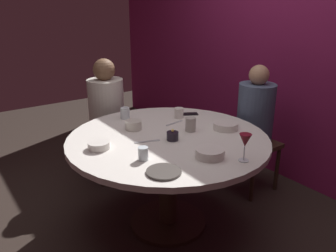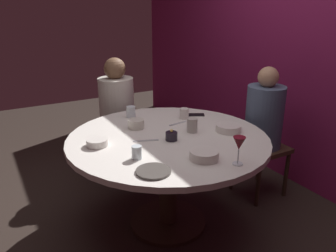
{
  "view_description": "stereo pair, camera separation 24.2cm",
  "coord_description": "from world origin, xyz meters",
  "px_view_note": "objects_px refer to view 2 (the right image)",
  "views": [
    {
      "loc": [
        1.85,
        -1.34,
        1.66
      ],
      "look_at": [
        0.0,
        0.0,
        0.83
      ],
      "focal_mm": 35.96,
      "sensor_mm": 36.0,
      "label": 1
    },
    {
      "loc": [
        1.98,
        -1.13,
        1.66
      ],
      "look_at": [
        0.0,
        0.0,
        0.83
      ],
      "focal_mm": 35.96,
      "sensor_mm": 36.0,
      "label": 2
    }
  ],
  "objects_px": {
    "wine_glass": "(239,145)",
    "cell_phone": "(196,115)",
    "bowl_salad_center": "(228,128)",
    "seated_diner_left": "(117,105)",
    "bowl_serving_large": "(97,142)",
    "cup_near_candle": "(184,113)",
    "cup_by_right_diner": "(131,112)",
    "seated_diner_back": "(264,119)",
    "candle_holder": "(171,136)",
    "cup_by_left_diner": "(192,125)",
    "dinner_plate": "(153,171)",
    "bowl_sauce_side": "(136,124)",
    "bowl_small_white": "(204,155)",
    "cup_center_front": "(137,152)",
    "dining_table": "(168,153)"
  },
  "relations": [
    {
      "from": "candle_holder",
      "to": "wine_glass",
      "type": "xyz_separation_m",
      "value": [
        0.53,
        0.15,
        0.1
      ]
    },
    {
      "from": "seated_diner_left",
      "to": "bowl_salad_center",
      "type": "bearing_deg",
      "value": 21.4
    },
    {
      "from": "dinner_plate",
      "to": "cup_center_front",
      "type": "xyz_separation_m",
      "value": [
        -0.21,
        -0.01,
        0.04
      ]
    },
    {
      "from": "cup_near_candle",
      "to": "cup_by_right_diner",
      "type": "xyz_separation_m",
      "value": [
        -0.25,
        -0.38,
        0.0
      ]
    },
    {
      "from": "cup_by_right_diner",
      "to": "seated_diner_back",
      "type": "bearing_deg",
      "value": 61.7
    },
    {
      "from": "bowl_serving_large",
      "to": "bowl_salad_center",
      "type": "xyz_separation_m",
      "value": [
        0.22,
        0.96,
        0.0
      ]
    },
    {
      "from": "cell_phone",
      "to": "cup_by_right_diner",
      "type": "distance_m",
      "value": 0.56
    },
    {
      "from": "dining_table",
      "to": "bowl_salad_center",
      "type": "xyz_separation_m",
      "value": [
        0.14,
        0.45,
        0.16
      ]
    },
    {
      "from": "cup_by_left_diner",
      "to": "candle_holder",
      "type": "bearing_deg",
      "value": -73.03
    },
    {
      "from": "seated_diner_left",
      "to": "cup_by_right_diner",
      "type": "bearing_deg",
      "value": -6.38
    },
    {
      "from": "wine_glass",
      "to": "dinner_plate",
      "type": "bearing_deg",
      "value": -108.07
    },
    {
      "from": "dinner_plate",
      "to": "cell_phone",
      "type": "xyz_separation_m",
      "value": [
        -0.76,
        0.81,
        -0.0
      ]
    },
    {
      "from": "bowl_small_white",
      "to": "cup_center_front",
      "type": "bearing_deg",
      "value": -120.32
    },
    {
      "from": "bowl_sauce_side",
      "to": "cup_by_left_diner",
      "type": "height_order",
      "value": "cup_by_left_diner"
    },
    {
      "from": "cup_by_left_diner",
      "to": "cup_center_front",
      "type": "bearing_deg",
      "value": -68.35
    },
    {
      "from": "wine_glass",
      "to": "bowl_salad_center",
      "type": "relative_size",
      "value": 0.93
    },
    {
      "from": "dining_table",
      "to": "wine_glass",
      "type": "xyz_separation_m",
      "value": [
        0.6,
        0.14,
        0.26
      ]
    },
    {
      "from": "bowl_serving_large",
      "to": "cup_near_candle",
      "type": "bearing_deg",
      "value": 103.78
    },
    {
      "from": "bowl_salad_center",
      "to": "cup_center_front",
      "type": "bearing_deg",
      "value": -83.25
    },
    {
      "from": "wine_glass",
      "to": "cup_near_candle",
      "type": "distance_m",
      "value": 0.92
    },
    {
      "from": "cup_by_left_diner",
      "to": "bowl_small_white",
      "type": "bearing_deg",
      "value": -24.62
    },
    {
      "from": "cell_phone",
      "to": "bowl_sauce_side",
      "type": "distance_m",
      "value": 0.59
    },
    {
      "from": "bowl_salad_center",
      "to": "bowl_small_white",
      "type": "xyz_separation_m",
      "value": [
        0.31,
        -0.44,
        0.0
      ]
    },
    {
      "from": "dinner_plate",
      "to": "cup_by_left_diner",
      "type": "relative_size",
      "value": 1.91
    },
    {
      "from": "dinner_plate",
      "to": "cup_near_candle",
      "type": "height_order",
      "value": "cup_near_candle"
    },
    {
      "from": "seated_diner_back",
      "to": "cup_by_right_diner",
      "type": "bearing_deg",
      "value": -28.3
    },
    {
      "from": "cup_by_right_diner",
      "to": "candle_holder",
      "type": "bearing_deg",
      "value": 3.37
    },
    {
      "from": "cell_phone",
      "to": "cup_by_right_diner",
      "type": "xyz_separation_m",
      "value": [
        -0.23,
        -0.51,
        0.04
      ]
    },
    {
      "from": "cell_phone",
      "to": "candle_holder",
      "type": "bearing_deg",
      "value": 158.13
    },
    {
      "from": "seated_diner_left",
      "to": "bowl_serving_large",
      "type": "distance_m",
      "value": 1.05
    },
    {
      "from": "seated_diner_back",
      "to": "cup_near_candle",
      "type": "xyz_separation_m",
      "value": [
        -0.29,
        -0.64,
        0.07
      ]
    },
    {
      "from": "wine_glass",
      "to": "cup_by_right_diner",
      "type": "distance_m",
      "value": 1.17
    },
    {
      "from": "cup_by_left_diner",
      "to": "cup_by_right_diner",
      "type": "bearing_deg",
      "value": -155.23
    },
    {
      "from": "seated_diner_left",
      "to": "bowl_serving_large",
      "type": "xyz_separation_m",
      "value": [
        0.92,
        -0.51,
        0.04
      ]
    },
    {
      "from": "bowl_serving_large",
      "to": "candle_holder",
      "type": "bearing_deg",
      "value": 71.42
    },
    {
      "from": "bowl_salad_center",
      "to": "cup_by_right_diner",
      "type": "xyz_separation_m",
      "value": [
        -0.68,
        -0.5,
        0.02
      ]
    },
    {
      "from": "bowl_serving_large",
      "to": "bowl_small_white",
      "type": "xyz_separation_m",
      "value": [
        0.53,
        0.51,
        0.0
      ]
    },
    {
      "from": "cell_phone",
      "to": "bowl_sauce_side",
      "type": "xyz_separation_m",
      "value": [
        0.04,
        -0.59,
        0.03
      ]
    },
    {
      "from": "seated_diner_back",
      "to": "cup_near_candle",
      "type": "relative_size",
      "value": 13.68
    },
    {
      "from": "wine_glass",
      "to": "cell_phone",
      "type": "xyz_separation_m",
      "value": [
        -0.92,
        0.32,
        -0.12
      ]
    },
    {
      "from": "cup_by_right_diner",
      "to": "wine_glass",
      "type": "bearing_deg",
      "value": 9.38
    },
    {
      "from": "dining_table",
      "to": "candle_holder",
      "type": "distance_m",
      "value": 0.18
    },
    {
      "from": "bowl_small_white",
      "to": "cup_by_right_diner",
      "type": "height_order",
      "value": "cup_by_right_diner"
    },
    {
      "from": "bowl_sauce_side",
      "to": "cup_near_candle",
      "type": "height_order",
      "value": "cup_near_candle"
    },
    {
      "from": "bowl_serving_large",
      "to": "cup_center_front",
      "type": "distance_m",
      "value": 0.35
    },
    {
      "from": "seated_diner_back",
      "to": "cup_by_left_diner",
      "type": "bearing_deg",
      "value": 0.73
    },
    {
      "from": "candle_holder",
      "to": "cup_near_candle",
      "type": "distance_m",
      "value": 0.5
    },
    {
      "from": "seated_diner_left",
      "to": "bowl_serving_large",
      "type": "relative_size",
      "value": 8.16
    },
    {
      "from": "seated_diner_left",
      "to": "cup_by_right_diner",
      "type": "xyz_separation_m",
      "value": [
        0.47,
        -0.05,
        0.06
      ]
    },
    {
      "from": "seated_diner_back",
      "to": "bowl_salad_center",
      "type": "xyz_separation_m",
      "value": [
        0.14,
        -0.51,
        0.05
      ]
    }
  ]
}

